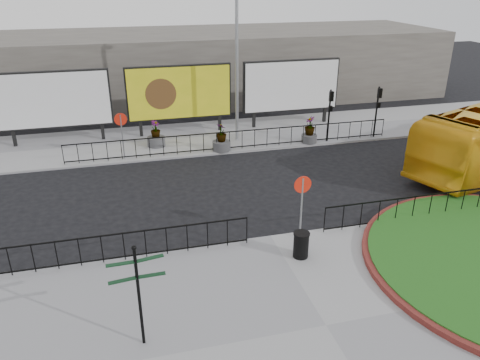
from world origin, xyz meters
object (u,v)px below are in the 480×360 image
object	(u,v)px
billboard_mid	(179,93)
planter_b	(221,141)
planter_a	(156,137)
planter_c	(310,132)
fingerpost_sign	(138,286)
litter_bin	(301,245)
lamp_post	(237,57)

from	to	relation	value
billboard_mid	planter_b	xyz separation A→B (m)	(1.71, -3.57, -1.92)
planter_a	planter_b	xyz separation A→B (m)	(3.41, -1.60, 0.04)
planter_a	planter_c	xyz separation A→B (m)	(8.57, -1.60, 0.11)
billboard_mid	planter_a	size ratio (longest dim) A/B	4.20
planter_c	fingerpost_sign	bearing A→B (deg)	-126.80
planter_b	planter_c	distance (m)	5.16
planter_a	planter_b	size ratio (longest dim) A/B	0.97
litter_bin	planter_c	distance (m)	11.99
litter_bin	planter_a	size ratio (longest dim) A/B	0.63
fingerpost_sign	litter_bin	bearing A→B (deg)	25.92
litter_bin	planter_b	size ratio (longest dim) A/B	0.61
billboard_mid	fingerpost_sign	distance (m)	17.72
billboard_mid	fingerpost_sign	world-z (taller)	billboard_mid
lamp_post	planter_b	distance (m)	4.63
billboard_mid	fingerpost_sign	xyz separation A→B (m)	(-3.45, -17.37, -0.67)
billboard_mid	planter_a	distance (m)	3.26
billboard_mid	planter_c	bearing A→B (deg)	-27.46
planter_b	planter_c	xyz separation A→B (m)	(5.16, -0.00, 0.07)
billboard_mid	lamp_post	xyz separation A→B (m)	(3.01, -1.97, 2.23)
lamp_post	planter_b	size ratio (longest dim) A/B	6.06
planter_b	planter_c	size ratio (longest dim) A/B	0.99
planter_b	litter_bin	bearing A→B (deg)	-88.16
lamp_post	planter_c	xyz separation A→B (m)	(3.87, -1.60, -4.08)
planter_b	planter_c	bearing A→B (deg)	-0.00
billboard_mid	litter_bin	distance (m)	14.84
lamp_post	billboard_mid	bearing A→B (deg)	146.75
lamp_post	litter_bin	world-z (taller)	lamp_post
planter_c	lamp_post	bearing A→B (deg)	157.52
lamp_post	planter_a	size ratio (longest dim) A/B	6.25
lamp_post	planter_a	distance (m)	6.30
planter_b	planter_a	bearing A→B (deg)	154.84
fingerpost_sign	planter_a	size ratio (longest dim) A/B	2.03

